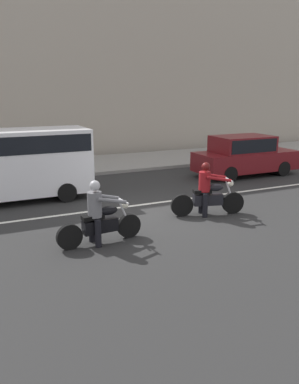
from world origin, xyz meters
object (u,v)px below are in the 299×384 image
(parked_van_white, at_px, (12,160))
(parked_sedan_maroon, at_px, (244,155))
(motorcycle_with_rider_crimson, at_px, (208,194))
(motorcycle_with_rider_gray, at_px, (99,218))
(pedestrian_bystander, at_px, (42,147))

(parked_van_white, xyz_separation_m, parked_sedan_maroon, (9.47, 0.03, -0.48))
(motorcycle_with_rider_crimson, xyz_separation_m, motorcycle_with_rider_gray, (-3.56, -0.80, -0.01))
(pedestrian_bystander, bearing_deg, parked_sedan_maroon, -29.05)
(motorcycle_with_rider_crimson, relative_size, parked_van_white, 0.44)
(motorcycle_with_rider_crimson, height_order, pedestrian_bystander, pedestrian_bystander)
(motorcycle_with_rider_gray, relative_size, parked_van_white, 0.43)
(motorcycle_with_rider_crimson, xyz_separation_m, pedestrian_bystander, (-3.32, 8.36, 0.50))
(parked_van_white, xyz_separation_m, pedestrian_bystander, (1.68, 4.36, -0.22))
(motorcycle_with_rider_crimson, bearing_deg, motorcycle_with_rider_gray, -167.30)
(motorcycle_with_rider_gray, relative_size, parked_sedan_maroon, 0.48)
(parked_sedan_maroon, bearing_deg, pedestrian_bystander, 150.95)
(pedestrian_bystander, bearing_deg, parked_van_white, -111.13)
(pedestrian_bystander, bearing_deg, motorcycle_with_rider_crimson, -68.36)
(motorcycle_with_rider_crimson, xyz_separation_m, parked_sedan_maroon, (4.47, 4.04, 0.24))
(motorcycle_with_rider_gray, bearing_deg, pedestrian_bystander, 88.47)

